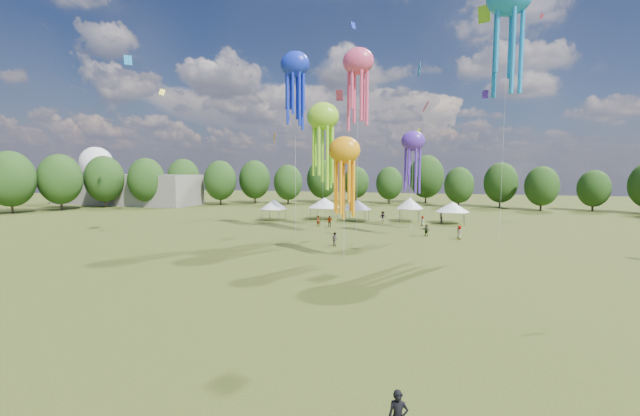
# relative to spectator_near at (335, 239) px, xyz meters

# --- Properties ---
(ground) EXTENTS (300.00, 300.00, 0.00)m
(ground) POSITION_rel_spectator_near_xyz_m (3.16, -30.21, -0.84)
(ground) COLOR #384416
(ground) RESTS_ON ground
(spectator_near) EXTENTS (1.03, 0.99, 1.68)m
(spectator_near) POSITION_rel_spectator_near_xyz_m (0.00, 0.00, 0.00)
(spectator_near) COLOR gray
(spectator_near) RESTS_ON ground
(spectators_far) EXTENTS (22.18, 17.99, 1.89)m
(spectators_far) POSITION_rel_spectator_near_xyz_m (6.14, 18.46, 0.05)
(spectators_far) COLOR gray
(spectators_far) RESTS_ON ground
(festival_tents) EXTENTS (35.98, 10.23, 4.27)m
(festival_tents) POSITION_rel_spectator_near_xyz_m (-1.20, 24.67, 2.19)
(festival_tents) COLOR #47474C
(festival_tents) RESTS_ON ground
(show_kites) EXTENTS (31.30, 19.73, 32.26)m
(show_kites) POSITION_rel_spectator_near_xyz_m (5.51, 7.52, 19.64)
(show_kites) COLOR #8FDA24
(show_kites) RESTS_ON ground
(small_kites) EXTENTS (75.08, 53.70, 39.36)m
(small_kites) POSITION_rel_spectator_near_xyz_m (3.45, 10.57, 29.06)
(small_kites) COLOR #8FDA24
(small_kites) RESTS_ON ground
(treeline) EXTENTS (201.57, 95.24, 13.43)m
(treeline) POSITION_rel_spectator_near_xyz_m (-0.71, 32.31, 5.71)
(treeline) COLOR #38281C
(treeline) RESTS_ON ground
(hangar) EXTENTS (40.00, 12.00, 8.00)m
(hangar) POSITION_rel_spectator_near_xyz_m (-68.84, 41.79, 3.16)
(hangar) COLOR gray
(hangar) RESTS_ON ground
(radome) EXTENTS (9.00, 9.00, 16.00)m
(radome) POSITION_rel_spectator_near_xyz_m (-84.84, 47.79, 9.15)
(radome) COLOR white
(radome) RESTS_ON ground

